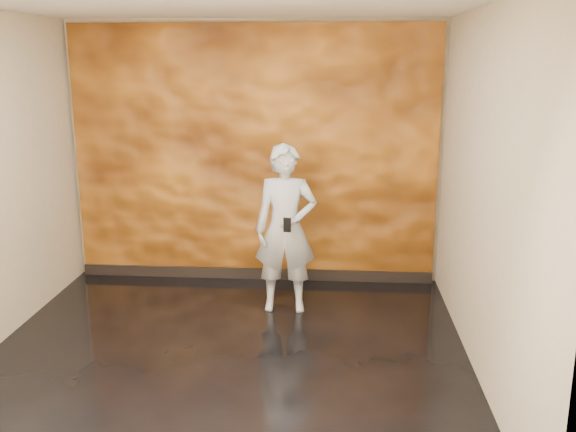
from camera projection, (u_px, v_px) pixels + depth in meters
The scene contains 5 objects.
room at pixel (222, 191), 4.97m from camera, with size 4.02×4.02×2.81m.
feature_wall at pixel (254, 156), 6.87m from camera, with size 3.90×0.06×2.75m, color orange.
baseboard at pixel (255, 273), 7.16m from camera, with size 3.90×0.04×0.12m, color black.
man at pixel (286, 229), 6.13m from camera, with size 0.59×0.39×1.62m, color #9298A1.
phone at pixel (287, 225), 5.85m from camera, with size 0.07×0.01×0.14m, color black.
Camera 1 is at (0.87, -4.82, 2.42)m, focal length 40.00 mm.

